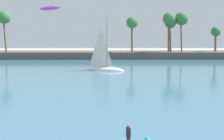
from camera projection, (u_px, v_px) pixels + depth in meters
The scene contains 5 objects.
sea at pixel (110, 64), 71.55m from camera, with size 220.00×106.51×0.06m, color teal.
palm_headland at pixel (105, 49), 84.53m from camera, with size 109.17×6.01×12.23m.
person_at_waterline at pixel (128, 137), 18.56m from camera, with size 0.26×0.54×1.67m.
sailboat_near_shore at pixel (104, 65), 58.10m from camera, with size 7.16×3.99×9.95m.
kite_aloft_low_near_shore at pixel (50, 8), 39.70m from camera, with size 3.73×1.27×0.52m, color purple.
Camera 1 is at (0.16, -11.95, 6.80)m, focal length 52.48 mm.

